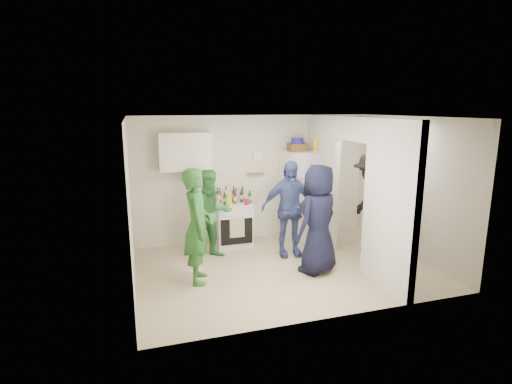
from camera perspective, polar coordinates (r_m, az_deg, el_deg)
floor at (r=6.86m, az=4.02°, el=-10.75°), size 4.80×4.80×0.00m
wall_back at (r=8.05m, az=-0.20°, el=2.02°), size 4.80×0.00×4.80m
wall_front at (r=4.98m, az=11.30°, el=-4.58°), size 4.80×0.00×4.80m
wall_left at (r=6.05m, az=-17.52°, el=-1.95°), size 0.00×3.40×3.40m
wall_right at (r=7.67m, az=21.15°, el=0.68°), size 0.00×3.40×3.40m
ceiling at (r=6.32m, az=4.36°, el=10.62°), size 4.80×4.80×0.00m
partition_pier_back at (r=7.94m, az=9.39°, el=1.71°), size 0.12×1.20×2.50m
partition_pier_front at (r=6.10m, az=18.59°, el=-1.91°), size 0.12×1.20×2.50m
partition_header at (r=6.86m, az=13.81°, el=8.75°), size 0.12×1.00×0.40m
stove at (r=7.80m, az=-3.31°, el=-4.62°), size 0.70×0.59×0.84m
upper_cabinet at (r=7.50m, az=-10.13°, el=5.72°), size 0.95×0.34×0.70m
fridge at (r=8.09m, az=6.55°, el=-0.54°), size 0.74×0.72×1.80m
wicker_basket at (r=7.94m, az=5.91°, el=6.38°), size 0.35×0.25×0.15m
blue_bowl at (r=7.93m, az=5.93°, el=7.31°), size 0.24×0.24×0.11m
yellow_cup_stack_top at (r=7.93m, az=8.49°, el=6.66°), size 0.09×0.09×0.25m
wall_clock at (r=7.98m, az=0.18°, el=5.19°), size 0.22×0.02×0.22m
spice_shelf at (r=7.99m, az=-0.10°, el=2.66°), size 0.35×0.08×0.03m
nook_window at (r=7.75m, az=20.35°, el=3.86°), size 0.03×0.70×0.80m
nook_window_frame at (r=7.74m, az=20.26°, el=3.85°), size 0.04×0.76×0.86m
nook_valance at (r=7.69m, az=20.30°, el=6.43°), size 0.04×0.82×0.18m
yellow_cup_stack_stove at (r=7.42m, az=-3.86°, el=-1.14°), size 0.09×0.09×0.25m
red_cup at (r=7.54m, az=-1.37°, el=-1.41°), size 0.09×0.09×0.12m
person_green_left at (r=6.13m, az=-8.38°, el=-4.82°), size 0.52×0.70×1.78m
person_green_center at (r=7.07m, az=-6.39°, el=-3.23°), size 0.89×0.75×1.60m
person_denim at (r=7.17m, az=4.72°, el=-2.40°), size 1.05×0.51×1.74m
person_navy at (r=6.49m, az=8.88°, el=-3.88°), size 1.04×0.92×1.78m
person_nook at (r=7.50m, az=16.05°, el=-1.68°), size 0.99×1.35×1.87m
bottle_a at (r=7.71m, az=-5.54°, el=-0.43°), size 0.06×0.06×0.31m
bottle_b at (r=7.56m, az=-4.51°, el=-0.93°), size 0.06×0.06×0.24m
bottle_c at (r=7.77m, az=-4.29°, el=-0.30°), size 0.06×0.06×0.31m
bottle_d at (r=7.62m, az=-3.00°, el=-0.78°), size 0.07×0.07×0.25m
bottle_e at (r=7.86m, az=-2.87°, el=-0.35°), size 0.08×0.08×0.26m
bottle_f at (r=7.73m, az=-2.07°, el=-0.50°), size 0.06×0.06×0.27m
bottle_g at (r=7.86m, az=-1.94°, el=-0.18°), size 0.07×0.07×0.30m
bottle_h at (r=7.47m, az=-5.50°, el=-0.89°), size 0.06×0.06×0.30m
bottle_i at (r=7.74m, az=-3.19°, el=-0.32°), size 0.07×0.07×0.32m
bottle_j at (r=7.65m, az=-0.89°, el=-0.69°), size 0.07×0.07×0.25m
bottle_k at (r=7.65m, az=-5.18°, el=-0.55°), size 0.07×0.07×0.31m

